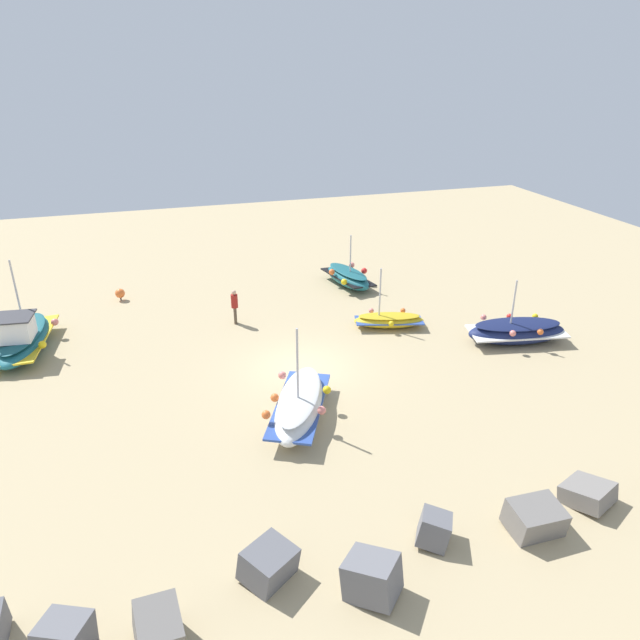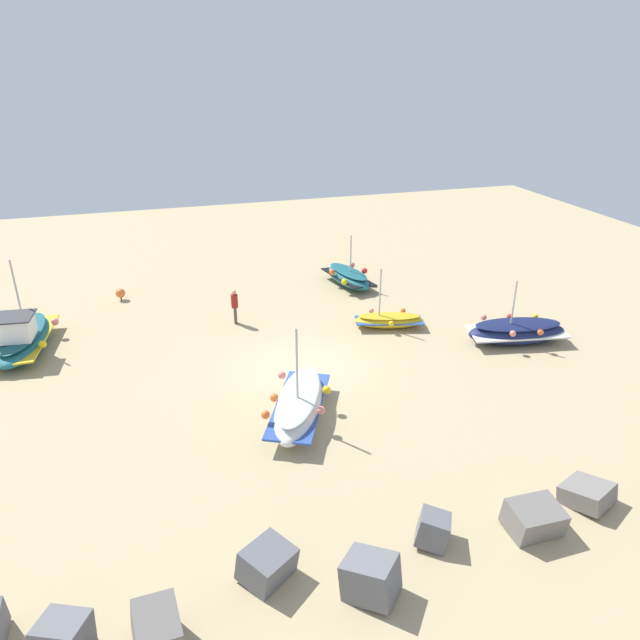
% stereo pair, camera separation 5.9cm
% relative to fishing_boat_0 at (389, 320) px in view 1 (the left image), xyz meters
% --- Properties ---
extents(ground_plane, '(59.89, 59.89, 0.00)m').
position_rel_fishing_boat_0_xyz_m(ground_plane, '(5.00, 2.67, -0.33)').
color(ground_plane, tan).
extents(fishing_boat_0, '(3.50, 2.12, 2.94)m').
position_rel_fishing_boat_0_xyz_m(fishing_boat_0, '(0.00, 0.00, 0.00)').
color(fishing_boat_0, gold).
rests_on(fishing_boat_0, ground_plane).
extents(fishing_boat_1, '(2.66, 5.15, 3.99)m').
position_rel_fishing_boat_0_xyz_m(fishing_boat_1, '(16.05, -2.27, 0.30)').
color(fishing_boat_1, '#1E6670').
rests_on(fishing_boat_1, ground_plane).
extents(fishing_boat_2, '(2.21, 3.99, 2.97)m').
position_rel_fishing_boat_0_xyz_m(fishing_boat_2, '(-0.00, -5.74, 0.15)').
color(fishing_boat_2, '#1E6670').
rests_on(fishing_boat_2, ground_plane).
extents(fishing_boat_3, '(3.37, 4.83, 3.61)m').
position_rel_fishing_boat_0_xyz_m(fishing_boat_3, '(6.03, 6.16, 0.22)').
color(fishing_boat_3, white).
rests_on(fishing_boat_3, ground_plane).
extents(fishing_boat_4, '(4.61, 2.41, 2.97)m').
position_rel_fishing_boat_0_xyz_m(fishing_boat_4, '(-4.77, 3.15, 0.18)').
color(fishing_boat_4, navy).
rests_on(fishing_boat_4, ground_plane).
extents(person_walking, '(0.32, 0.32, 1.69)m').
position_rel_fishing_boat_0_xyz_m(person_walking, '(6.83, -2.49, 0.64)').
color(person_walking, brown).
rests_on(person_walking, ground_plane).
extents(breakwater_rocks, '(26.41, 2.78, 1.32)m').
position_rel_fishing_boat_0_xyz_m(breakwater_rocks, '(5.18, 13.18, 0.08)').
color(breakwater_rocks, slate).
rests_on(breakwater_rocks, ground_plane).
extents(mooring_buoy_0, '(0.49, 0.49, 0.63)m').
position_rel_fishing_boat_0_xyz_m(mooring_buoy_0, '(12.08, -7.15, 0.05)').
color(mooring_buoy_0, '#3F3F42').
rests_on(mooring_buoy_0, ground_plane).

